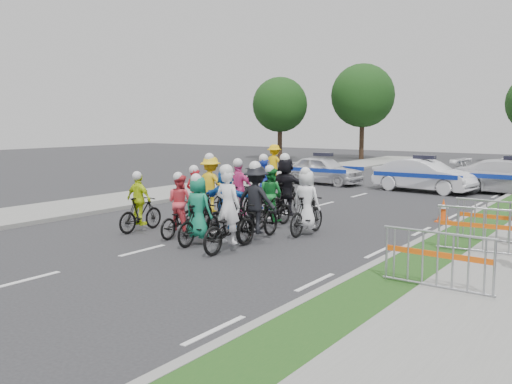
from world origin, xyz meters
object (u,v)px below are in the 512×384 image
Objects in this scene: rider_5 at (227,205)px; rider_9 at (239,197)px; rider_8 at (271,204)px; cone_0 at (443,211)px; rider_2 at (181,212)px; parked_bike at (241,177)px; police_car_0 at (323,170)px; barrier_0 at (437,263)px; rider_6 at (196,207)px; barrier_2 at (497,224)px; rider_3 at (140,208)px; barrier_1 at (483,233)px; rider_7 at (307,208)px; rider_1 at (199,217)px; rider_12 at (265,195)px; tree_3 at (363,96)px; police_car_1 at (424,175)px; rider_11 at (286,192)px; rider_0 at (229,222)px; marshal_hiviz at (274,164)px; tree_0 at (280,105)px; rider_10 at (211,193)px; rider_4 at (257,210)px.

rider_9 is (-0.86, 1.74, -0.05)m from rider_5.
cone_0 is (3.78, 3.65, -0.33)m from rider_8.
rider_2 is 11.28m from parked_bike.
police_car_0 is 1.96× the size of barrier_0.
rider_6 is 7.85m from barrier_2.
rider_3 is 3.08m from rider_9.
barrier_1 reaches higher than cone_0.
rider_7 is 11.14m from parked_bike.
rider_7 reaches higher than barrier_0.
rider_1 reaches higher than cone_0.
rider_12 is (-1.33, 1.66, -0.02)m from rider_8.
rider_8 is at bearing -141.11° from parked_bike.
rider_2 reaches higher than barrier_0.
police_car_1 is at bearing -58.23° from tree_3.
parked_bike is (-7.92, 7.83, -0.26)m from rider_7.
rider_11 is at bearing -44.19° from rider_7.
rider_9 is at bearing -59.14° from rider_0.
marshal_hiviz reaches higher than rider_2.
rider_1 is at bearing 95.73° from rider_5.
rider_12 reaches higher than cone_0.
rider_3 is 8.92m from cone_0.
tree_0 is (-16.21, 24.16, 3.48)m from rider_7.
rider_1 is 0.94× the size of marshal_hiviz.
rider_6 reaches higher than barrier_1.
rider_1 is 0.88× the size of barrier_2.
rider_3 is at bearing 76.99° from rider_12.
cone_0 is (9.92, -5.97, -0.59)m from marshal_hiviz.
rider_0 is 1.16× the size of rider_1.
rider_12 reaches higher than police_car_1.
rider_3 is 1.56m from rider_6.
parked_bike is 18.69m from tree_0.
marshal_hiviz is at bearing 148.98° from cone_0.
barrier_1 is 32.53m from tree_3.
parked_bike is at bearing -69.22° from rider_3.
rider_11 is (-0.24, 1.18, 0.19)m from rider_8.
police_car_1 reaches higher than barrier_0.
barrier_1 is (8.31, -0.69, -0.22)m from rider_10.
rider_10 is at bearing 154.55° from barrier_0.
rider_9 is at bearing 96.19° from rider_12.
rider_6 is at bearing 175.51° from police_car_1.
tree_3 reaches higher than rider_1.
rider_8 is 0.28× the size of tree_0.
rider_10 is 1.10× the size of marshal_hiviz.
rider_6 is 1.08× the size of parked_bike.
rider_9 is 9.00m from parked_bike.
rider_4 is 1.01× the size of barrier_0.
tree_0 is at bearing 130.59° from barrier_1.
barrier_0 is (7.07, -1.17, -0.08)m from rider_2.
marshal_hiviz is at bearing -71.41° from rider_2.
barrier_1 is (0.00, 3.27, 0.00)m from barrier_0.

